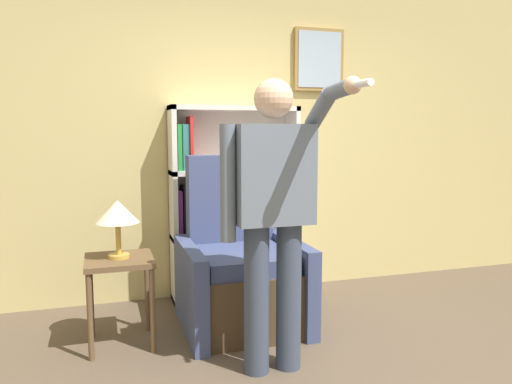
% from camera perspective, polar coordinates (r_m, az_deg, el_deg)
% --- Properties ---
extents(wall_back, '(8.00, 0.11, 2.80)m').
position_cam_1_polar(wall_back, '(4.46, -0.09, 6.60)').
color(wall_back, tan).
rests_on(wall_back, ground_plane).
extents(bookcase, '(1.09, 0.28, 1.64)m').
position_cam_1_polar(bookcase, '(4.27, -3.74, -1.69)').
color(bookcase, silver).
rests_on(bookcase, ground_plane).
extents(armchair, '(0.87, 0.87, 1.25)m').
position_cam_1_polar(armchair, '(3.75, -1.88, -9.27)').
color(armchair, '#4C3823').
rests_on(armchair, ground_plane).
extents(person_standing, '(0.60, 0.78, 1.73)m').
position_cam_1_polar(person_standing, '(2.90, 2.00, -1.63)').
color(person_standing, '#384256').
rests_on(person_standing, ground_plane).
extents(side_table, '(0.44, 0.44, 0.60)m').
position_cam_1_polar(side_table, '(3.49, -15.33, -8.96)').
color(side_table, brown).
rests_on(side_table, ground_plane).
extents(table_lamp, '(0.28, 0.28, 0.39)m').
position_cam_1_polar(table_lamp, '(3.40, -15.55, -2.41)').
color(table_lamp, gold).
rests_on(table_lamp, side_table).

